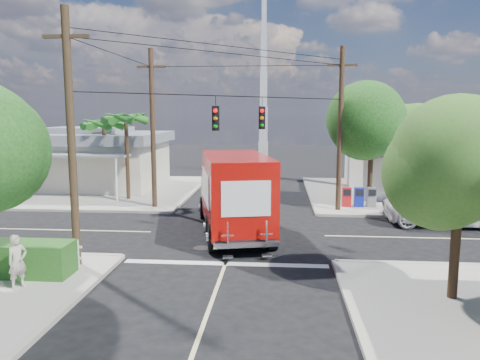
# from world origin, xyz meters

# --- Properties ---
(ground) EXTENTS (120.00, 120.00, 0.00)m
(ground) POSITION_xyz_m (0.00, 0.00, 0.00)
(ground) COLOR black
(ground) RESTS_ON ground
(sidewalk_ne) EXTENTS (14.12, 14.12, 0.14)m
(sidewalk_ne) POSITION_xyz_m (10.88, 10.88, 0.07)
(sidewalk_ne) COLOR #A6A196
(sidewalk_ne) RESTS_ON ground
(sidewalk_nw) EXTENTS (14.12, 14.12, 0.14)m
(sidewalk_nw) POSITION_xyz_m (-10.88, 10.88, 0.07)
(sidewalk_nw) COLOR #A6A196
(sidewalk_nw) RESTS_ON ground
(road_markings) EXTENTS (32.00, 32.00, 0.01)m
(road_markings) POSITION_xyz_m (0.00, -1.47, 0.01)
(road_markings) COLOR beige
(road_markings) RESTS_ON ground
(building_ne) EXTENTS (11.80, 10.20, 4.50)m
(building_ne) POSITION_xyz_m (12.50, 11.97, 2.32)
(building_ne) COLOR silver
(building_ne) RESTS_ON sidewalk_ne
(building_nw) EXTENTS (10.80, 10.20, 4.30)m
(building_nw) POSITION_xyz_m (-12.00, 12.46, 2.22)
(building_nw) COLOR beige
(building_nw) RESTS_ON sidewalk_nw
(radio_tower) EXTENTS (0.80, 0.80, 17.00)m
(radio_tower) POSITION_xyz_m (0.50, 20.00, 5.64)
(radio_tower) COLOR silver
(radio_tower) RESTS_ON ground
(tree_ne_front) EXTENTS (4.21, 4.14, 6.66)m
(tree_ne_front) POSITION_xyz_m (7.21, 6.76, 4.77)
(tree_ne_front) COLOR #422D1C
(tree_ne_front) RESTS_ON sidewalk_ne
(tree_ne_back) EXTENTS (3.77, 3.66, 5.82)m
(tree_ne_back) POSITION_xyz_m (9.81, 8.96, 4.19)
(tree_ne_back) COLOR #422D1C
(tree_ne_back) RESTS_ON sidewalk_ne
(tree_se) EXTENTS (3.67, 3.54, 5.62)m
(tree_se) POSITION_xyz_m (7.01, -7.24, 4.04)
(tree_se) COLOR #422D1C
(tree_se) RESTS_ON sidewalk_se
(palm_nw_front) EXTENTS (3.01, 3.08, 5.59)m
(palm_nw_front) POSITION_xyz_m (-7.50, 7.50, 5.04)
(palm_nw_front) COLOR #422D1C
(palm_nw_front) RESTS_ON sidewalk_nw
(palm_nw_back) EXTENTS (3.01, 3.08, 5.19)m
(palm_nw_back) POSITION_xyz_m (-9.50, 9.00, 4.67)
(palm_nw_back) COLOR #422D1C
(palm_nw_back) RESTS_ON sidewalk_nw
(utility_poles) EXTENTS (12.00, 10.68, 9.00)m
(utility_poles) POSITION_xyz_m (-1.58, 1.60, 4.67)
(utility_poles) COLOR #473321
(utility_poles) RESTS_ON ground
(picket_fence) EXTENTS (5.94, 0.06, 1.00)m
(picket_fence) POSITION_xyz_m (-7.80, -5.60, 0.68)
(picket_fence) COLOR silver
(picket_fence) RESTS_ON sidewalk_sw
(vending_boxes) EXTENTS (1.90, 0.50, 1.10)m
(vending_boxes) POSITION_xyz_m (6.50, 6.20, 0.69)
(vending_boxes) COLOR red
(vending_boxes) RESTS_ON sidewalk_ne
(delivery_truck) EXTENTS (4.28, 8.78, 3.66)m
(delivery_truck) POSITION_xyz_m (-0.14, 0.16, 1.86)
(delivery_truck) COLOR black
(delivery_truck) RESTS_ON ground
(parked_car) EXTENTS (6.08, 3.05, 1.65)m
(parked_car) POSITION_xyz_m (10.15, 2.68, 0.83)
(parked_car) COLOR silver
(parked_car) RESTS_ON ground
(pedestrian) EXTENTS (0.66, 0.73, 1.67)m
(pedestrian) POSITION_xyz_m (-6.03, -7.54, 0.98)
(pedestrian) COLOR #BDADA0
(pedestrian) RESTS_ON sidewalk_sw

